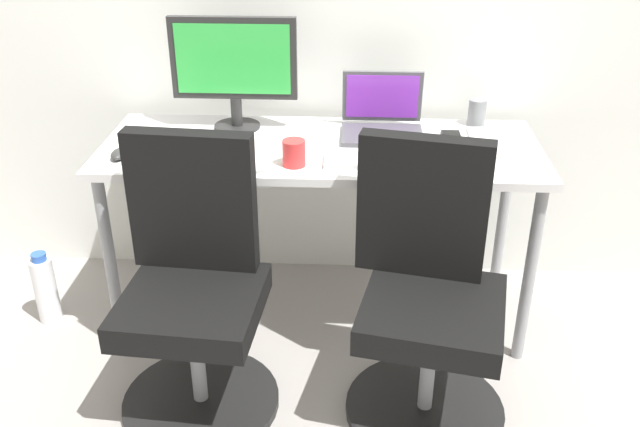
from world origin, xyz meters
name	(u,v)px	position (x,y,z in m)	size (l,w,h in m)	color
ground_plane	(321,310)	(0.00, 0.00, 0.00)	(5.28, 5.28, 0.00)	gray
desk	(321,163)	(0.00, 0.00, 0.67)	(1.63, 0.61, 0.75)	silver
office_chair_left	(194,293)	(-0.39, -0.52, 0.42)	(0.54, 0.54, 0.94)	black
office_chair_right	(427,300)	(0.37, -0.52, 0.42)	(0.54, 0.54, 0.94)	black
water_bottle_on_floor	(45,289)	(-1.11, -0.11, 0.15)	(0.09, 0.09, 0.31)	white
desktop_monitor	(234,65)	(-0.34, 0.17, 1.00)	(0.48, 0.18, 0.43)	#262626
open_laptop	(382,119)	(0.23, 0.14, 0.80)	(0.31, 0.26, 0.23)	#4C4C51
keyboard_by_monitor	(222,165)	(-0.33, -0.23, 0.76)	(0.34, 0.12, 0.02)	silver
keyboard_by_laptop	(373,161)	(0.19, -0.17, 0.76)	(0.34, 0.12, 0.02)	#B7B7B7
mouse_by_monitor	(159,163)	(-0.55, -0.24, 0.76)	(0.06, 0.10, 0.03)	#2D2D2D
mouse_by_laptop	(119,154)	(-0.71, -0.16, 0.76)	(0.06, 0.10, 0.03)	#2D2D2D
coffee_mug	(294,153)	(-0.08, -0.19, 0.79)	(0.08, 0.08, 0.09)	red
pen_cup	(477,112)	(0.61, 0.25, 0.80)	(0.07, 0.07, 0.10)	slate
phone_near_monitor	(452,138)	(0.49, 0.09, 0.75)	(0.07, 0.14, 0.01)	black
paper_pile	(500,143)	(0.67, 0.04, 0.75)	(0.21, 0.30, 0.01)	white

